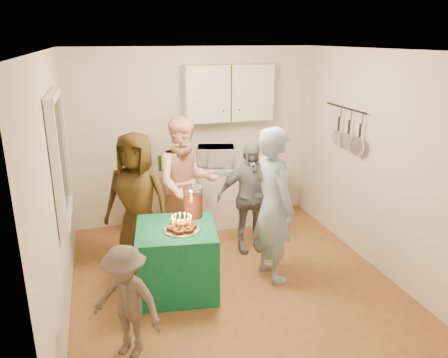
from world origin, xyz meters
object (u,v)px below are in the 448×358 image
object	(u,v)px
woman_back_right	(249,197)
punch_jar	(193,203)
child_near_left	(126,302)
party_table	(177,259)
woman_back_left	(137,199)
man_birthday	(274,205)
microwave	(216,156)
woman_back_center	(186,184)
counter	(212,197)

from	to	relation	value
woman_back_right	punch_jar	bearing A→B (deg)	-148.65
woman_back_right	child_near_left	size ratio (longest dim) A/B	1.40
party_table	woman_back_left	world-z (taller)	woman_back_left
man_birthday	punch_jar	bearing A→B (deg)	64.39
microwave	punch_jar	bearing A→B (deg)	-99.93
party_table	woman_back_left	size ratio (longest dim) A/B	0.51
party_table	child_near_left	distance (m)	1.11
man_birthday	party_table	bearing A→B (deg)	80.56
woman_back_center	woman_back_right	bearing A→B (deg)	-23.65
microwave	party_table	xyz separation A→B (m)	(-0.91, -1.69, -0.68)
party_table	punch_jar	distance (m)	0.65
punch_jar	woman_back_left	bearing A→B (deg)	137.75
punch_jar	woman_back_center	distance (m)	0.81
counter	microwave	bearing A→B (deg)	0.00
party_table	man_birthday	size ratio (longest dim) A/B	0.47
man_birthday	woman_back_left	bearing A→B (deg)	52.67
microwave	child_near_left	xyz separation A→B (m)	(-1.52, -2.60, -0.53)
punch_jar	child_near_left	bearing A→B (deg)	-126.19
woman_back_left	woman_back_center	xyz separation A→B (m)	(0.67, 0.28, 0.05)
party_table	woman_back_center	xyz separation A→B (m)	(0.33, 1.06, 0.51)
woman_back_right	microwave	bearing A→B (deg)	103.25
woman_back_left	woman_back_right	distance (m)	1.43
woman_back_left	counter	bearing A→B (deg)	65.65
counter	woman_back_right	bearing A→B (deg)	-75.07
counter	woman_back_right	world-z (taller)	woman_back_right
woman_back_left	punch_jar	bearing A→B (deg)	-14.23
microwave	woman_back_right	distance (m)	1.03
man_birthday	child_near_left	bearing A→B (deg)	108.74
woman_back_left	child_near_left	size ratio (longest dim) A/B	1.58
counter	woman_back_right	xyz separation A→B (m)	(0.26, -0.96, 0.31)
counter	woman_back_center	bearing A→B (deg)	-128.81
child_near_left	woman_back_left	bearing A→B (deg)	119.60
counter	child_near_left	bearing A→B (deg)	-119.08
man_birthday	child_near_left	xyz separation A→B (m)	(-1.73, -0.90, -0.38)
party_table	child_near_left	world-z (taller)	child_near_left
microwave	punch_jar	xyz separation A→B (m)	(-0.66, -1.43, -0.13)
woman_back_left	man_birthday	bearing A→B (deg)	-0.51
woman_back_right	child_near_left	xyz separation A→B (m)	(-1.70, -1.64, -0.21)
microwave	man_birthday	distance (m)	1.72
counter	man_birthday	xyz separation A→B (m)	(0.29, -1.70, 0.48)
man_birthday	woman_back_left	size ratio (longest dim) A/B	1.08
woman_back_left	woman_back_center	size ratio (longest dim) A/B	0.94
microwave	party_table	world-z (taller)	microwave
counter	child_near_left	distance (m)	2.98
counter	microwave	distance (m)	0.63
counter	woman_back_left	distance (m)	1.54
woman_back_center	child_near_left	size ratio (longest dim) A/B	1.67
counter	microwave	size ratio (longest dim) A/B	4.16
party_table	woman_back_right	xyz separation A→B (m)	(1.10, 0.73, 0.36)
counter	child_near_left	size ratio (longest dim) A/B	2.08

